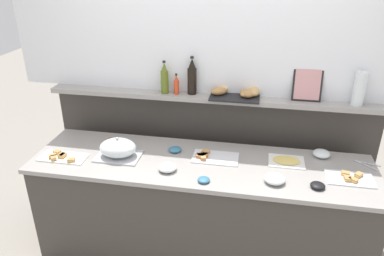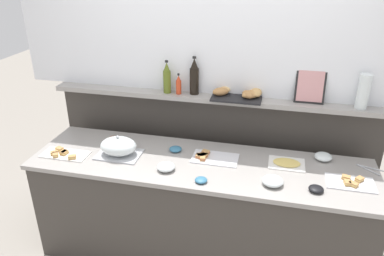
% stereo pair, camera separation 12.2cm
% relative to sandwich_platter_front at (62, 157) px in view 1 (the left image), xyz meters
% --- Properties ---
extents(ground_plane, '(12.00, 12.00, 0.00)m').
position_rel_sandwich_platter_front_xyz_m(ground_plane, '(1.06, 0.74, -0.90)').
color(ground_plane, gray).
extents(buffet_counter, '(2.59, 0.71, 0.89)m').
position_rel_sandwich_platter_front_xyz_m(buffet_counter, '(1.06, 0.14, -0.45)').
color(buffet_counter, '#3D3833').
rests_on(buffet_counter, ground_plane).
extents(back_ledge_unit, '(2.78, 0.22, 1.25)m').
position_rel_sandwich_platter_front_xyz_m(back_ledge_unit, '(1.06, 0.67, -0.24)').
color(back_ledge_unit, '#3D3833').
rests_on(back_ledge_unit, ground_plane).
extents(upper_wall_panel, '(3.38, 0.08, 1.35)m').
position_rel_sandwich_platter_front_xyz_m(upper_wall_panel, '(1.06, 0.69, 1.03)').
color(upper_wall_panel, white).
rests_on(upper_wall_panel, back_ledge_unit).
extents(sandwich_platter_front, '(0.36, 0.17, 0.04)m').
position_rel_sandwich_platter_front_xyz_m(sandwich_platter_front, '(0.00, 0.00, 0.00)').
color(sandwich_platter_front, white).
rests_on(sandwich_platter_front, buffet_counter).
extents(sandwich_platter_side, '(0.35, 0.21, 0.04)m').
position_rel_sandwich_platter_front_xyz_m(sandwich_platter_side, '(1.13, 0.21, -0.00)').
color(sandwich_platter_side, silver).
rests_on(sandwich_platter_side, buffet_counter).
extents(sandwich_platter_rear, '(0.32, 0.20, 0.04)m').
position_rel_sandwich_platter_front_xyz_m(sandwich_platter_rear, '(2.12, 0.10, -0.00)').
color(sandwich_platter_rear, silver).
rests_on(sandwich_platter_rear, buffet_counter).
extents(cold_cuts_platter, '(0.27, 0.20, 0.02)m').
position_rel_sandwich_platter_front_xyz_m(cold_cuts_platter, '(1.70, 0.26, -0.00)').
color(cold_cuts_platter, white).
rests_on(cold_cuts_platter, buffet_counter).
extents(serving_cloche, '(0.34, 0.24, 0.17)m').
position_rel_sandwich_platter_front_xyz_m(serving_cloche, '(0.42, 0.10, 0.06)').
color(serving_cloche, '#B7BABF').
rests_on(serving_cloche, buffet_counter).
extents(glass_bowl_large, '(0.13, 0.13, 0.05)m').
position_rel_sandwich_platter_front_xyz_m(glass_bowl_large, '(0.84, -0.02, 0.01)').
color(glass_bowl_large, silver).
rests_on(glass_bowl_large, buffet_counter).
extents(glass_bowl_medium, '(0.13, 0.13, 0.05)m').
position_rel_sandwich_platter_front_xyz_m(glass_bowl_medium, '(1.97, 0.40, 0.01)').
color(glass_bowl_medium, silver).
rests_on(glass_bowl_medium, buffet_counter).
extents(glass_bowl_small, '(0.15, 0.15, 0.06)m').
position_rel_sandwich_platter_front_xyz_m(glass_bowl_small, '(1.60, -0.04, 0.02)').
color(glass_bowl_small, silver).
rests_on(glass_bowl_small, buffet_counter).
extents(condiment_bowl_dark, '(0.09, 0.09, 0.03)m').
position_rel_sandwich_platter_front_xyz_m(condiment_bowl_dark, '(0.27, 0.33, 0.00)').
color(condiment_bowl_dark, brown).
rests_on(condiment_bowl_dark, buffet_counter).
extents(condiment_bowl_cream, '(0.09, 0.09, 0.03)m').
position_rel_sandwich_platter_front_xyz_m(condiment_bowl_cream, '(1.12, -0.12, 0.00)').
color(condiment_bowl_cream, teal).
rests_on(condiment_bowl_cream, buffet_counter).
extents(condiment_bowl_red, '(0.10, 0.10, 0.03)m').
position_rel_sandwich_platter_front_xyz_m(condiment_bowl_red, '(1.89, -0.05, 0.01)').
color(condiment_bowl_red, black).
rests_on(condiment_bowl_red, buffet_counter).
extents(condiment_bowl_teal, '(0.10, 0.10, 0.04)m').
position_rel_sandwich_platter_front_xyz_m(condiment_bowl_teal, '(0.83, 0.27, 0.01)').
color(condiment_bowl_teal, teal).
rests_on(condiment_bowl_teal, buffet_counter).
extents(serving_tongs, '(0.18, 0.13, 0.01)m').
position_rel_sandwich_platter_front_xyz_m(serving_tongs, '(2.28, 0.33, -0.01)').
color(serving_tongs, '#B7BABF').
rests_on(serving_tongs, buffet_counter).
extents(wine_bottle_dark, '(0.08, 0.08, 0.32)m').
position_rel_sandwich_platter_front_xyz_m(wine_bottle_dark, '(0.90, 0.61, 0.50)').
color(wine_bottle_dark, black).
rests_on(wine_bottle_dark, back_ledge_unit).
extents(hot_sauce_bottle, '(0.04, 0.04, 0.18)m').
position_rel_sandwich_platter_front_xyz_m(hot_sauce_bottle, '(0.78, 0.58, 0.43)').
color(hot_sauce_bottle, red).
rests_on(hot_sauce_bottle, back_ledge_unit).
extents(olive_oil_bottle, '(0.06, 0.06, 0.28)m').
position_rel_sandwich_platter_front_xyz_m(olive_oil_bottle, '(0.68, 0.59, 0.48)').
color(olive_oil_bottle, '#56661E').
rests_on(olive_oil_bottle, back_ledge_unit).
extents(bread_basket, '(0.41, 0.29, 0.08)m').
position_rel_sandwich_platter_front_xyz_m(bread_basket, '(1.29, 0.61, 0.39)').
color(bread_basket, black).
rests_on(bread_basket, back_ledge_unit).
extents(framed_picture, '(0.23, 0.07, 0.26)m').
position_rel_sandwich_platter_front_xyz_m(framed_picture, '(1.82, 0.63, 0.49)').
color(framed_picture, black).
rests_on(framed_picture, back_ledge_unit).
extents(water_carafe, '(0.09, 0.09, 0.27)m').
position_rel_sandwich_platter_front_xyz_m(water_carafe, '(2.20, 0.59, 0.49)').
color(water_carafe, silver).
rests_on(water_carafe, back_ledge_unit).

